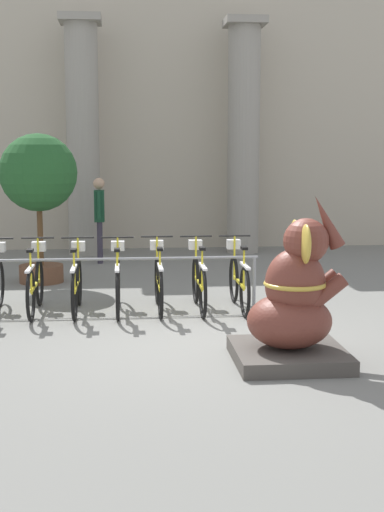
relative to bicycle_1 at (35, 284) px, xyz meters
The scene contains 14 objects.
ground_plane 2.89m from the bicycle_1, 40.48° to the right, with size 60.00×60.00×0.00m, color slate.
building_facade 7.54m from the bicycle_1, 72.14° to the left, with size 20.00×0.20×6.00m.
column_left 6.17m from the bicycle_1, 86.05° to the left, with size 0.89×0.89×5.16m.
column_right 7.31m from the bicycle_1, 55.48° to the left, with size 0.89×0.89×5.16m.
bike_rack 1.19m from the bicycle_1, ahead, with size 4.13×0.05×0.77m.
bicycle_1 is the anchor object (origin of this frame).
bicycle_2 0.59m from the bicycle_1, ahead, with size 0.48×1.73×1.04m.
bicycle_3 1.18m from the bicycle_1, ahead, with size 0.48×1.73×1.04m.
bicycle_4 1.76m from the bicycle_1, ahead, with size 0.48×1.73×1.04m.
bicycle_5 2.35m from the bicycle_1, ahead, with size 0.48×1.73×1.04m.
bicycle_6 2.94m from the bicycle_1, ahead, with size 0.48×1.73×1.04m.
elephant_statue 4.13m from the bicycle_1, 41.00° to the right, with size 1.21×1.21×1.87m.
person_pedestrian 4.62m from the bicycle_1, 80.34° to the left, with size 0.23×0.47×1.75m.
potted_tree 2.78m from the bicycle_1, 94.60° to the left, with size 1.35×1.35×2.60m.
Camera 1 is at (-0.88, -8.32, 2.32)m, focal length 50.00 mm.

